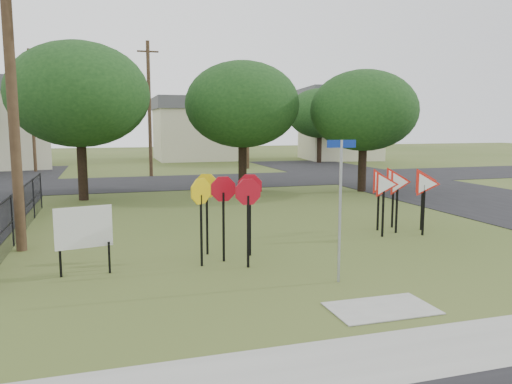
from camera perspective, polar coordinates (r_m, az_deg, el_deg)
ground at (r=12.10m, az=8.24°, el=-9.21°), size 140.00×140.00×0.00m
sidewalk at (r=8.72m, az=20.50°, el=-16.42°), size 30.00×1.60×0.02m
street_right at (r=26.81m, az=22.60°, el=-0.38°), size 8.00×50.00×0.02m
street_far at (r=31.06m, az=-7.55°, el=1.18°), size 60.00×8.00×0.02m
curb_pad at (r=10.09m, az=14.16°, el=-12.79°), size 2.00×1.20×0.02m
street_name_sign at (r=11.12m, az=9.59°, el=-1.16°), size 0.66×0.08×3.18m
stop_sign_cluster at (r=12.75m, az=-3.48°, el=-0.58°), size 2.06×1.73×2.23m
yield_sign_cluster at (r=16.86m, az=16.17°, el=0.83°), size 2.71×1.81×2.13m
info_board at (r=12.27m, az=-19.08°, el=-4.13°), size 1.28×0.31×1.63m
utility_pole_main at (r=15.23m, az=-26.08°, el=13.38°), size 3.55×0.33×10.00m
far_pole_a at (r=34.61m, az=-12.09°, el=9.35°), size 1.40×0.24×9.00m
far_pole_b at (r=40.01m, az=-0.95°, el=8.91°), size 1.40×0.24×8.50m
far_pole_c at (r=40.79m, az=-24.22°, el=8.57°), size 1.40×0.24×9.00m
fence_run at (r=17.14m, az=-25.49°, el=-2.18°), size 0.05×11.55×1.50m
house_mid at (r=51.26m, az=-6.82°, el=7.25°), size 8.40×8.40×6.20m
house_right at (r=51.83m, az=9.55°, el=7.76°), size 8.30×8.30×7.20m
tree_near_left at (r=24.53m, az=-19.58°, el=10.43°), size 6.40×6.40×7.27m
tree_near_mid at (r=26.42m, az=-1.58°, el=9.95°), size 6.00×6.00×6.80m
tree_near_right at (r=26.82m, az=12.22°, el=9.07°), size 5.60×5.60×6.33m
tree_far_right at (r=46.52m, az=7.31°, el=8.92°), size 6.00×6.00×6.80m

